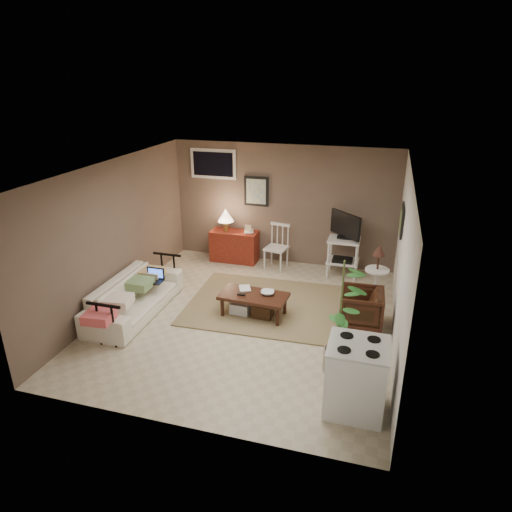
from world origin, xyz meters
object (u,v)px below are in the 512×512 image
(side_table, at_px, (377,268))
(stove, at_px, (356,378))
(coffee_table, at_px, (253,303))
(sofa, at_px, (134,291))
(spindle_chair, at_px, (276,248))
(tv_stand, at_px, (344,243))
(potted_plant, at_px, (340,314))
(red_console, at_px, (234,243))
(armchair, at_px, (361,306))

(side_table, bearing_deg, stove, -92.37)
(coffee_table, bearing_deg, sofa, -167.15)
(coffee_table, height_order, spindle_chair, spindle_chair)
(spindle_chair, xyz_separation_m, tv_stand, (1.31, -0.02, 0.24))
(sofa, xyz_separation_m, potted_plant, (3.34, -0.67, 0.46))
(sofa, xyz_separation_m, stove, (3.62, -1.36, 0.05))
(side_table, relative_size, stove, 1.20)
(spindle_chair, distance_m, tv_stand, 1.33)
(red_console, xyz_separation_m, tv_stand, (2.25, -0.15, 0.28))
(stove, bearing_deg, coffee_table, 134.28)
(coffee_table, bearing_deg, spindle_chair, 93.02)
(armchair, bearing_deg, coffee_table, -86.64)
(spindle_chair, relative_size, stove, 1.01)
(sofa, relative_size, potted_plant, 1.26)
(red_console, height_order, stove, red_console)
(spindle_chair, bearing_deg, stove, -63.98)
(tv_stand, bearing_deg, coffee_table, -121.27)
(stove, bearing_deg, spindle_chair, 116.02)
(sofa, bearing_deg, stove, -110.59)
(stove, bearing_deg, potted_plant, 112.20)
(spindle_chair, bearing_deg, coffee_table, -86.98)
(coffee_table, xyz_separation_m, potted_plant, (1.46, -1.10, 0.63))
(stove, bearing_deg, side_table, 87.63)
(side_table, xyz_separation_m, potted_plant, (-0.39, -2.07, 0.19))
(coffee_table, distance_m, armchair, 1.69)
(spindle_chair, relative_size, side_table, 0.84)
(sofa, distance_m, spindle_chair, 3.01)
(tv_stand, bearing_deg, potted_plant, -85.16)
(sofa, height_order, stove, stove)
(coffee_table, bearing_deg, stove, -45.72)
(stove, bearing_deg, sofa, 159.41)
(tv_stand, bearing_deg, spindle_chair, 179.10)
(spindle_chair, distance_m, side_table, 2.23)
(spindle_chair, xyz_separation_m, armchair, (1.78, -1.83, -0.09))
(tv_stand, bearing_deg, armchair, -75.36)
(sofa, bearing_deg, armchair, -80.43)
(coffee_table, distance_m, sofa, 1.93)
(side_table, xyz_separation_m, armchair, (-0.18, -0.80, -0.33))
(sofa, bearing_deg, coffee_table, -77.15)
(spindle_chair, relative_size, tv_stand, 0.71)
(red_console, bearing_deg, armchair, -35.73)
(sofa, height_order, potted_plant, potted_plant)
(coffee_table, bearing_deg, red_console, 116.17)
(armchair, height_order, stove, stove)
(side_table, bearing_deg, sofa, -159.54)
(spindle_chair, height_order, armchair, spindle_chair)
(sofa, relative_size, tv_stand, 1.60)
(red_console, bearing_deg, tv_stand, -3.76)
(tv_stand, xyz_separation_m, side_table, (0.65, -1.02, -0.01))
(tv_stand, relative_size, side_table, 1.18)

